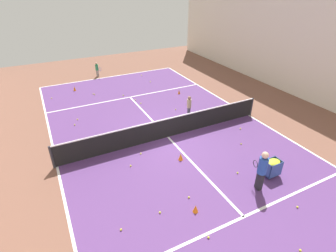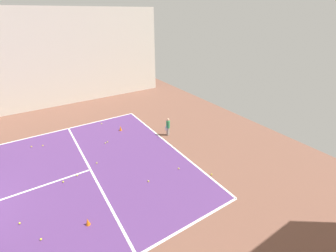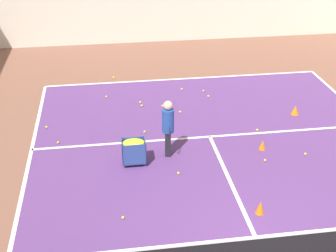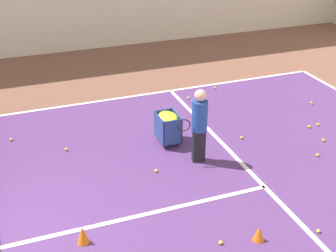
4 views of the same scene
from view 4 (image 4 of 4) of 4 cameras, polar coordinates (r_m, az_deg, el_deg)
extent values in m
cube|color=white|center=(9.53, 11.69, -7.27)|extent=(10.45, 0.10, 0.00)
cube|color=black|center=(10.02, 3.76, -2.37)|extent=(0.20, 0.29, 0.75)
cylinder|color=#234799|center=(9.69, 3.89, 1.26)|extent=(0.38, 0.38, 0.66)
sphere|color=beige|center=(9.50, 3.97, 3.73)|extent=(0.25, 0.25, 0.25)
torus|color=black|center=(9.65, 1.94, 0.08)|extent=(0.07, 0.28, 0.28)
cube|color=#2D478C|center=(10.83, 0.00, -1.52)|extent=(0.64, 0.46, 0.02)
cube|color=#2D478C|center=(10.62, -1.10, -0.27)|extent=(0.64, 0.02, 0.61)
cube|color=#2D478C|center=(10.75, 1.09, 0.10)|extent=(0.64, 0.02, 0.61)
cube|color=#2D478C|center=(10.94, -0.57, 0.61)|extent=(0.02, 0.46, 0.61)
cube|color=#2D478C|center=(10.43, 0.59, -0.81)|extent=(0.02, 0.46, 0.61)
ellipsoid|color=yellow|center=(10.57, 0.00, 1.09)|extent=(0.60, 0.42, 0.16)
cylinder|color=black|center=(10.99, -1.19, -1.38)|extent=(0.05, 0.05, 0.11)
cylinder|color=black|center=(10.62, -0.38, -2.46)|extent=(0.05, 0.05, 0.11)
cylinder|color=black|center=(11.08, 0.37, -1.11)|extent=(0.05, 0.05, 0.11)
cylinder|color=black|center=(10.72, 1.22, -2.16)|extent=(0.05, 0.05, 0.11)
cone|color=orange|center=(8.15, 11.01, -12.71)|extent=(0.19, 0.19, 0.29)
cone|color=orange|center=(8.08, -10.36, -12.91)|extent=(0.21, 0.21, 0.32)
sphere|color=yellow|center=(13.84, 5.73, 4.66)|extent=(0.07, 0.07, 0.07)
sphere|color=yellow|center=(11.53, -18.60, -1.56)|extent=(0.07, 0.07, 0.07)
sphere|color=yellow|center=(11.48, 18.41, -1.65)|extent=(0.07, 0.07, 0.07)
sphere|color=yellow|center=(10.83, 17.77, -3.38)|extent=(0.07, 0.07, 0.07)
sphere|color=yellow|center=(12.20, 17.82, 0.20)|extent=(0.07, 0.07, 0.07)
sphere|color=yellow|center=(9.77, -1.46, -5.47)|extent=(0.07, 0.07, 0.07)
sphere|color=yellow|center=(8.62, 17.86, -12.08)|extent=(0.07, 0.07, 0.07)
sphere|color=yellow|center=(10.77, -12.30, -2.80)|extent=(0.07, 0.07, 0.07)
sphere|color=yellow|center=(12.03, 16.85, -0.06)|extent=(0.07, 0.07, 0.07)
sphere|color=yellow|center=(13.10, 2.46, 3.43)|extent=(0.07, 0.07, 0.07)
sphere|color=yellow|center=(13.37, 17.11, 2.71)|extent=(0.07, 0.07, 0.07)
sphere|color=yellow|center=(11.14, 8.96, -1.40)|extent=(0.07, 0.07, 0.07)
sphere|color=yellow|center=(8.05, 6.43, -13.95)|extent=(0.07, 0.07, 0.07)
camera|label=1|loc=(9.04, 66.93, 22.86)|focal=28.00mm
camera|label=2|loc=(16.93, -43.39, 26.31)|focal=24.00mm
camera|label=3|loc=(12.18, -64.71, 20.85)|focal=50.00mm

